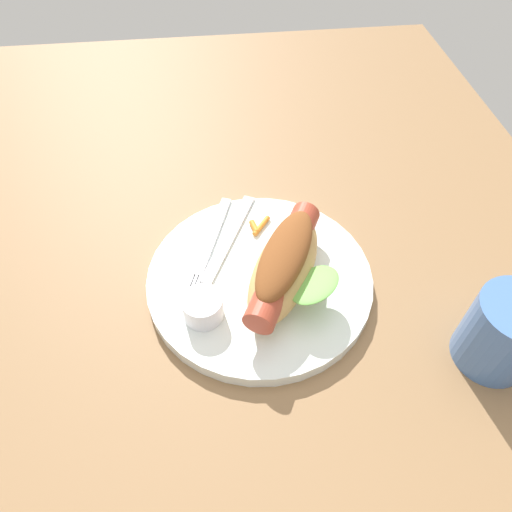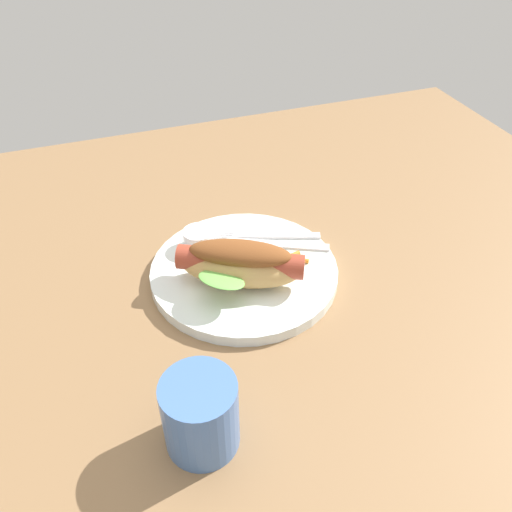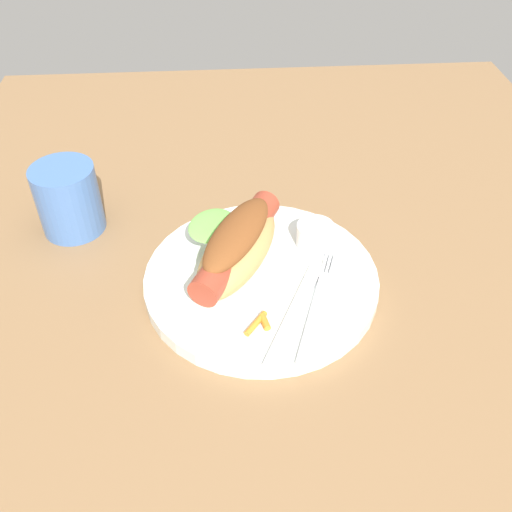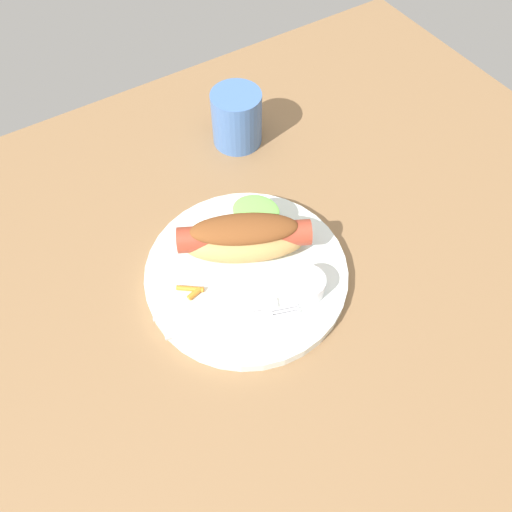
# 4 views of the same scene
# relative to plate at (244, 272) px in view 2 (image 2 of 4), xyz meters

# --- Properties ---
(ground_plane) EXTENTS (1.20, 0.90, 0.02)m
(ground_plane) POSITION_rel_plate_xyz_m (0.03, 0.03, -0.02)
(ground_plane) COLOR olive
(plate) EXTENTS (0.25, 0.25, 0.02)m
(plate) POSITION_rel_plate_xyz_m (0.00, 0.00, 0.00)
(plate) COLOR white
(plate) RESTS_ON ground_plane
(hot_dog) EXTENTS (0.16, 0.12, 0.06)m
(hot_dog) POSITION_rel_plate_xyz_m (-0.01, -0.03, 0.04)
(hot_dog) COLOR tan
(hot_dog) RESTS_ON plate
(sauce_ramekin) EXTENTS (0.04, 0.04, 0.03)m
(sauce_ramekin) POSITION_rel_plate_xyz_m (-0.05, 0.06, 0.02)
(sauce_ramekin) COLOR white
(sauce_ramekin) RESTS_ON plate
(fork) EXTENTS (0.15, 0.06, 0.00)m
(fork) POSITION_rel_plate_xyz_m (0.05, 0.05, 0.01)
(fork) COLOR silver
(fork) RESTS_ON plate
(knife) EXTENTS (0.14, 0.08, 0.00)m
(knife) POSITION_rel_plate_xyz_m (0.06, 0.03, 0.01)
(knife) COLOR silver
(knife) RESTS_ON plate
(carrot_garnish) EXTENTS (0.03, 0.03, 0.01)m
(carrot_garnish) POSITION_rel_plate_xyz_m (0.07, -0.01, 0.01)
(carrot_garnish) COLOR orange
(carrot_garnish) RESTS_ON plate
(drinking_cup) EXTENTS (0.07, 0.07, 0.08)m
(drinking_cup) POSITION_rel_plate_xyz_m (-0.12, -0.22, 0.03)
(drinking_cup) COLOR #4770B2
(drinking_cup) RESTS_ON ground_plane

